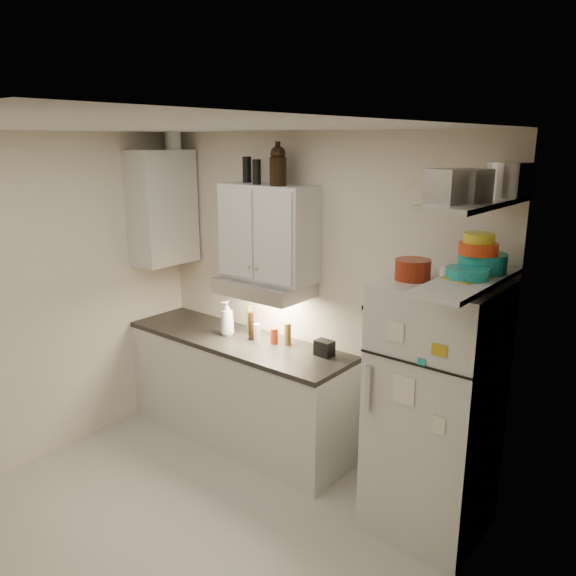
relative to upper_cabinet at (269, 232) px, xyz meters
The scene contains 36 objects.
floor 2.29m from the upper_cabinet, 77.33° to the right, with size 3.20×3.00×0.02m, color #B4B0A7.
ceiling 1.58m from the upper_cabinet, 77.33° to the right, with size 3.20×3.00×0.02m, color silver.
back_wall 0.63m from the upper_cabinet, 30.26° to the left, with size 3.20×0.02×2.60m, color beige.
left_wall 1.94m from the upper_cabinet, 134.46° to the right, with size 0.02×3.00×2.60m, color beige.
right_wall 2.39m from the upper_cabinet, 34.95° to the right, with size 0.02×3.00×2.60m, color beige.
base_cabinet 1.41m from the upper_cabinet, 151.63° to the right, with size 2.10×0.60×0.88m, color silver.
countertop 0.97m from the upper_cabinet, 151.63° to the right, with size 2.10×0.62×0.04m, color black.
upper_cabinet is the anchor object (origin of this frame).
side_cabinet 1.15m from the upper_cabinet, behind, with size 0.33×0.55×1.00m, color silver.
range_hood 0.44m from the upper_cabinet, 90.00° to the right, with size 0.76×0.46×0.12m, color silver.
fridge 1.84m from the upper_cabinet, ahead, with size 0.70×0.68×1.70m, color silver.
shelf_hi 1.82m from the upper_cabinet, 10.05° to the right, with size 0.30×0.95×0.03m, color silver.
shelf_lo 1.78m from the upper_cabinet, 10.05° to the right, with size 0.30×0.95×0.03m, color silver.
knife_strip 1.13m from the upper_cabinet, ahead, with size 0.42×0.02×0.03m, color black.
dutch_oven 1.40m from the upper_cabinet, ahead, with size 0.22×0.22×0.13m, color maroon.
book_stack 1.76m from the upper_cabinet, ahead, with size 0.19×0.24×0.08m, color #B79616.
spice_jar 1.63m from the upper_cabinet, ahead, with size 0.07×0.07×0.11m, color silver.
stock_pot 1.88m from the upper_cabinet, ahead, with size 0.27×0.27×0.19m, color silver.
tin_a 1.88m from the upper_cabinet, 13.45° to the right, with size 0.17×0.16×0.17m, color #AAAAAD.
tin_b 1.86m from the upper_cabinet, 18.37° to the right, with size 0.18×0.18×0.18m, color #AAAAAD.
bowl_teal 1.74m from the upper_cabinet, ahead, with size 0.28×0.28×0.11m, color teal.
bowl_orange 1.74m from the upper_cabinet, ahead, with size 0.23×0.23×0.07m, color #EC4016.
bowl_yellow 1.75m from the upper_cabinet, ahead, with size 0.18×0.18×0.06m, color yellow.
plates 1.76m from the upper_cabinet, ahead, with size 0.24×0.24×0.06m, color teal.
growler_a 0.52m from the upper_cabinet, 29.44° to the left, with size 0.12×0.12×0.27m, color black, non-canonical shape.
growler_b 0.55m from the upper_cabinet, 24.46° to the right, with size 0.13×0.13×0.30m, color black, non-canonical shape.
thermos_a 0.48m from the upper_cabinet, 125.50° to the right, with size 0.07×0.07×0.19m, color black.
thermos_b 0.54m from the upper_cabinet, behind, with size 0.07×0.07×0.20m, color black.
side_jar 1.28m from the upper_cabinet, behind, with size 0.14×0.14×0.18m, color silver.
soap_bottle 0.83m from the upper_cabinet, 160.86° to the right, with size 0.13×0.13×0.34m, color silver.
pepper_mill 0.83m from the upper_cabinet, ahead, with size 0.06×0.06×0.18m, color brown.
oil_bottle 0.82m from the upper_cabinet, behind, with size 0.05×0.05×0.25m, color #495E17.
vinegar_bottle 0.80m from the upper_cabinet, 145.11° to the right, with size 0.05×0.05×0.24m, color black.
clear_bottle 0.83m from the upper_cabinet, 111.27° to the right, with size 0.05×0.05×0.16m, color silver.
red_jar 0.84m from the upper_cabinet, 23.35° to the right, with size 0.07×0.07×0.13m, color maroon.
caddy 1.01m from the upper_cabinet, ahead, with size 0.14×0.10×0.12m, color black.
Camera 1 is at (2.59, -1.98, 2.53)m, focal length 35.00 mm.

